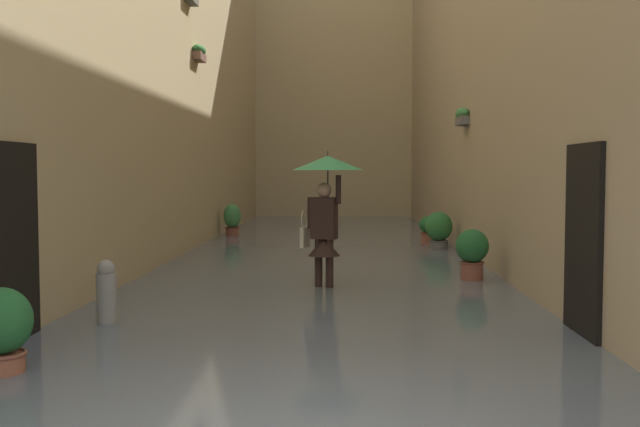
# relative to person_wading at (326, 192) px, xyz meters

# --- Properties ---
(ground_plane) EXTENTS (60.08, 60.08, 0.00)m
(ground_plane) POSITION_rel_person_wading_xyz_m (0.14, -5.17, -1.58)
(ground_plane) COLOR #605B56
(flood_water) EXTENTS (6.89, 30.03, 0.11)m
(flood_water) POSITION_rel_person_wading_xyz_m (0.14, -5.17, -1.52)
(flood_water) COLOR slate
(flood_water) RESTS_ON ground_plane
(building_facade_far) EXTENTS (9.69, 1.80, 13.47)m
(building_facade_far) POSITION_rel_person_wading_xyz_m (0.14, -18.08, 5.16)
(building_facade_far) COLOR tan
(building_facade_far) RESTS_ON ground_plane
(person_wading) EXTENTS (1.09, 1.09, 2.20)m
(person_wading) POSITION_rel_person_wading_xyz_m (0.00, 0.00, 0.00)
(person_wading) COLOR #4C4233
(person_wading) RESTS_ON ground_plane
(potted_plant_far_left) EXTENTS (0.54, 0.54, 0.94)m
(potted_plant_far_left) POSITION_rel_person_wading_xyz_m (-2.39, -0.84, -1.03)
(potted_plant_far_left) COLOR brown
(potted_plant_far_left) RESTS_ON ground_plane
(potted_plant_near_right) EXTENTS (0.48, 0.48, 0.99)m
(potted_plant_near_right) POSITION_rel_person_wading_xyz_m (2.80, -8.68, -1.03)
(potted_plant_near_right) COLOR brown
(potted_plant_near_right) RESTS_ON ground_plane
(potted_plant_mid_left) EXTENTS (0.52, 0.52, 0.79)m
(potted_plant_mid_left) POSITION_rel_person_wading_xyz_m (-2.38, -6.73, -1.14)
(potted_plant_mid_left) COLOR brown
(potted_plant_mid_left) RESTS_ON ground_plane
(potted_plant_near_left) EXTENTS (0.62, 0.62, 0.97)m
(potted_plant_near_left) POSITION_rel_person_wading_xyz_m (-2.45, -5.51, -1.03)
(potted_plant_near_left) COLOR #66605B
(potted_plant_near_left) RESTS_ON ground_plane
(potted_plant_far_right) EXTENTS (0.54, 0.54, 0.87)m
(potted_plant_far_right) POSITION_rel_person_wading_xyz_m (2.76, 4.83, -1.09)
(potted_plant_far_right) COLOR #9E563D
(potted_plant_far_right) RESTS_ON ground_plane
(mooring_bollard) EXTENTS (0.24, 0.24, 0.86)m
(mooring_bollard) POSITION_rel_person_wading_xyz_m (2.51, 2.74, -1.15)
(mooring_bollard) COLOR gray
(mooring_bollard) RESTS_ON ground_plane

